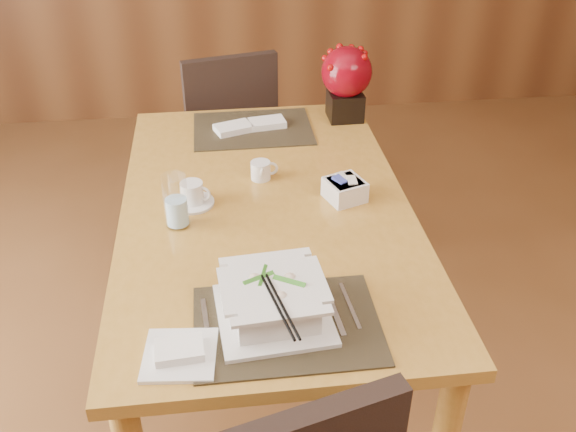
{
  "coord_description": "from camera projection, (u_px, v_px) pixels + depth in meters",
  "views": [
    {
      "loc": [
        -0.14,
        -1.09,
        1.83
      ],
      "look_at": [
        0.04,
        0.35,
        0.87
      ],
      "focal_mm": 40.0,
      "sensor_mm": 36.0,
      "label": 1
    }
  ],
  "objects": [
    {
      "name": "dining_table",
      "position": [
        267.0,
        231.0,
        2.06
      ],
      "size": [
        0.9,
        1.5,
        0.75
      ],
      "color": "#B78333",
      "rests_on": "ground"
    },
    {
      "name": "placemat_near",
      "position": [
        287.0,
        325.0,
        1.55
      ],
      "size": [
        0.45,
        0.33,
        0.01
      ],
      "primitive_type": "cube",
      "color": "black",
      "rests_on": "dining_table"
    },
    {
      "name": "placemat_far",
      "position": [
        253.0,
        129.0,
        2.46
      ],
      "size": [
        0.45,
        0.33,
        0.01
      ],
      "primitive_type": "cube",
      "color": "black",
      "rests_on": "dining_table"
    },
    {
      "name": "soup_setting",
      "position": [
        273.0,
        301.0,
        1.54
      ],
      "size": [
        0.29,
        0.29,
        0.11
      ],
      "rotation": [
        0.0,
        0.0,
        0.08
      ],
      "color": "silver",
      "rests_on": "dining_table"
    },
    {
      "name": "coffee_cup",
      "position": [
        192.0,
        195.0,
        2.0
      ],
      "size": [
        0.13,
        0.13,
        0.08
      ],
      "rotation": [
        0.0,
        0.0,
        -0.42
      ],
      "color": "silver",
      "rests_on": "dining_table"
    },
    {
      "name": "water_glass",
      "position": [
        176.0,
        201.0,
        1.87
      ],
      "size": [
        0.07,
        0.07,
        0.17
      ],
      "primitive_type": "cylinder",
      "rotation": [
        0.0,
        0.0,
        0.0
      ],
      "color": "silver",
      "rests_on": "dining_table"
    },
    {
      "name": "creamer_jug",
      "position": [
        261.0,
        170.0,
        2.13
      ],
      "size": [
        0.09,
        0.09,
        0.06
      ],
      "primitive_type": null,
      "rotation": [
        0.0,
        0.0,
        0.08
      ],
      "color": "silver",
      "rests_on": "dining_table"
    },
    {
      "name": "sugar_caddy",
      "position": [
        345.0,
        190.0,
        2.02
      ],
      "size": [
        0.14,
        0.14,
        0.07
      ],
      "primitive_type": "cube",
      "rotation": [
        0.0,
        0.0,
        0.35
      ],
      "color": "silver",
      "rests_on": "dining_table"
    },
    {
      "name": "berry_decor",
      "position": [
        346.0,
        79.0,
        2.46
      ],
      "size": [
        0.2,
        0.2,
        0.29
      ],
      "rotation": [
        0.0,
        0.0,
        0.02
      ],
      "color": "black",
      "rests_on": "dining_table"
    },
    {
      "name": "napkins_far",
      "position": [
        253.0,
        125.0,
        2.45
      ],
      "size": [
        0.29,
        0.16,
        0.02
      ],
      "primitive_type": null,
      "rotation": [
        0.0,
        0.0,
        0.23
      ],
      "color": "white",
      "rests_on": "dining_table"
    },
    {
      "name": "bread_plate",
      "position": [
        180.0,
        355.0,
        1.46
      ],
      "size": [
        0.18,
        0.18,
        0.01
      ],
      "primitive_type": "cube",
      "rotation": [
        0.0,
        0.0,
        -0.1
      ],
      "color": "silver",
      "rests_on": "dining_table"
    },
    {
      "name": "far_chair",
      "position": [
        227.0,
        133.0,
        2.96
      ],
      "size": [
        0.51,
        0.51,
        0.92
      ],
      "rotation": [
        0.0,
        0.0,
        3.36
      ],
      "color": "black",
      "rests_on": "ground"
    }
  ]
}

